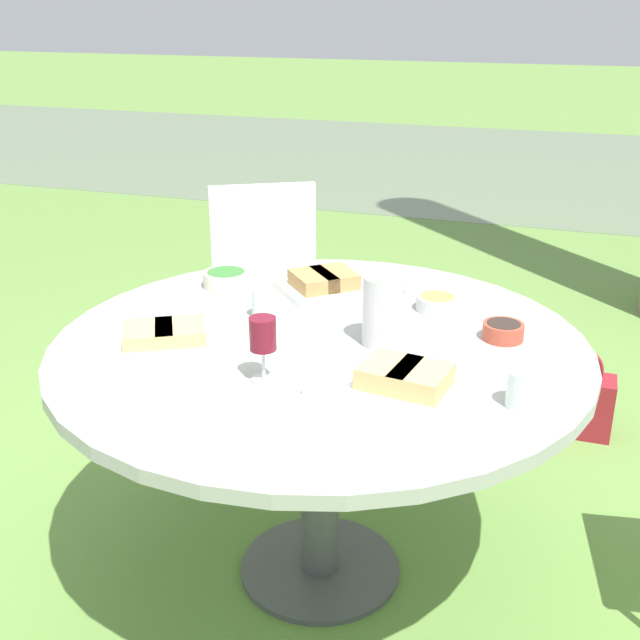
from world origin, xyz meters
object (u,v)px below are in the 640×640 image
at_px(water_pitcher, 383,310).
at_px(handbag, 573,402).
at_px(wine_glass, 263,337).
at_px(chair_near_right, 268,278).
at_px(dining_table, 320,371).

xyz_separation_m(water_pitcher, handbag, (0.51, 1.07, -0.72)).
xyz_separation_m(wine_glass, handbag, (0.73, 1.37, -0.74)).
bearing_deg(wine_glass, handbag, 62.07).
distance_m(chair_near_right, wine_glass, 1.46).
xyz_separation_m(dining_table, chair_near_right, (-0.58, 1.05, -0.14)).
bearing_deg(chair_near_right, handbag, 2.60).
distance_m(dining_table, wine_glass, 0.34).
xyz_separation_m(chair_near_right, handbag, (1.25, 0.06, -0.40)).
height_order(dining_table, wine_glass, wine_glass).
bearing_deg(handbag, dining_table, -121.50).
bearing_deg(wine_glass, chair_near_right, 111.88).
distance_m(dining_table, chair_near_right, 1.20).
height_order(dining_table, water_pitcher, water_pitcher).
height_order(wine_glass, handbag, wine_glass).
height_order(dining_table, handbag, dining_table).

